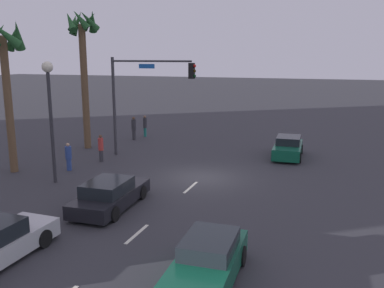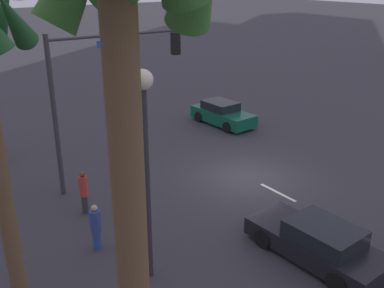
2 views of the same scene
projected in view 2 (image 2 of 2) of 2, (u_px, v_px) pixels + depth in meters
name	position (u px, v px, depth m)	size (l,w,h in m)	color
ground_plane	(248.00, 177.00, 20.12)	(220.00, 220.00, 0.00)	#333338
lane_stripe_3	(278.00, 193.00, 18.72)	(1.97, 0.14, 0.01)	silver
car_0	(222.00, 114.00, 26.94)	(4.22, 1.98, 1.37)	#0F5138
car_2	(318.00, 242.00, 14.22)	(4.67, 2.12, 1.30)	black
traffic_signal	(100.00, 82.00, 18.06)	(0.49, 5.97, 6.55)	#38383D
streetlamp	(145.00, 139.00, 12.05)	(0.56, 0.56, 6.35)	#2D2D33
pedestrian_0	(96.00, 226.00, 14.63)	(0.45, 0.45, 1.65)	#2D478C
pedestrian_2	(84.00, 191.00, 16.84)	(0.35, 0.35, 1.74)	#333338
palm_tree_0	(120.00, 70.00, 4.81)	(2.50, 2.74, 9.97)	brown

